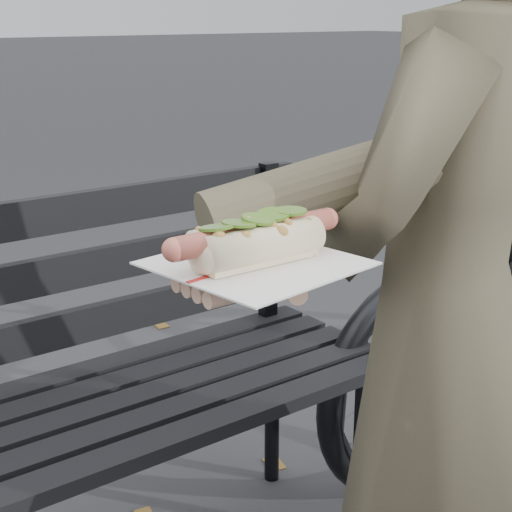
{
  "coord_description": "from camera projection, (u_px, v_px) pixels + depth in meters",
  "views": [
    {
      "loc": [
        -0.5,
        -0.58,
        1.23
      ],
      "look_at": [
        -0.03,
        0.05,
        0.99
      ],
      "focal_mm": 55.0,
      "sensor_mm": 36.0,
      "label": 1
    }
  ],
  "objects": [
    {
      "name": "held_hotdog",
      "position": [
        356.0,
        191.0,
        0.98
      ],
      "size": [
        0.64,
        0.3,
        0.2
      ],
      "color": "brown"
    },
    {
      "name": "park_bench",
      "position": [
        31.0,
        389.0,
        1.54
      ],
      "size": [
        1.5,
        0.44,
        0.88
      ],
      "color": "black",
      "rests_on": "ground"
    },
    {
      "name": "person",
      "position": [
        445.0,
        325.0,
        1.19
      ],
      "size": [
        0.66,
        0.53,
        1.56
      ],
      "primitive_type": "imported",
      "rotation": [
        0.0,
        0.0,
        3.46
      ],
      "color": "brown",
      "rests_on": "ground"
    }
  ]
}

